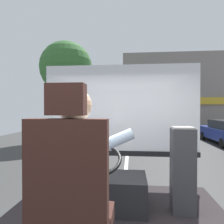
# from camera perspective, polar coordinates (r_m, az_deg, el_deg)

# --- Properties ---
(ground) EXTENTS (18.00, 44.00, 0.06)m
(ground) POSITION_cam_1_polar(r_m,az_deg,el_deg) (10.67, 4.56, -9.50)
(ground) COLOR #353535
(driver_seat) EXTENTS (0.48, 0.48, 1.38)m
(driver_seat) POSITION_cam_1_polar(r_m,az_deg,el_deg) (1.44, -11.14, -25.15)
(driver_seat) COLOR black
(driver_seat) RESTS_ON bus_floor
(bus_driver) EXTENTS (0.80, 0.62, 0.85)m
(bus_driver) POSITION_cam_1_polar(r_m,az_deg,el_deg) (1.46, -9.78, -15.03)
(bus_driver) COLOR #282833
(bus_driver) RESTS_ON driver_seat
(steering_console) EXTENTS (1.10, 0.99, 0.84)m
(steering_console) POSITION_cam_1_polar(r_m,az_deg,el_deg) (2.70, -2.97, -20.99)
(steering_console) COLOR black
(steering_console) RESTS_ON bus_floor
(fare_box) EXTENTS (0.27, 0.22, 1.02)m
(fare_box) POSITION_cam_1_polar(r_m,az_deg,el_deg) (2.64, 19.16, -15.06)
(fare_box) COLOR #333338
(fare_box) RESTS_ON bus_floor
(windshield_panel) EXTENTS (2.50, 0.08, 1.48)m
(windshield_panel) POSITION_cam_1_polar(r_m,az_deg,el_deg) (3.33, 2.39, -2.31)
(windshield_panel) COLOR white
(street_tree) EXTENTS (3.07, 3.07, 5.89)m
(street_tree) POSITION_cam_1_polar(r_m,az_deg,el_deg) (12.65, -12.70, 11.96)
(street_tree) COLOR #4C3828
(street_tree) RESTS_ON ground
(shop_building) EXTENTS (12.68, 4.88, 6.84)m
(shop_building) POSITION_cam_1_polar(r_m,az_deg,el_deg) (21.23, 20.79, 4.93)
(shop_building) COLOR gray
(shop_building) RESTS_ON ground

